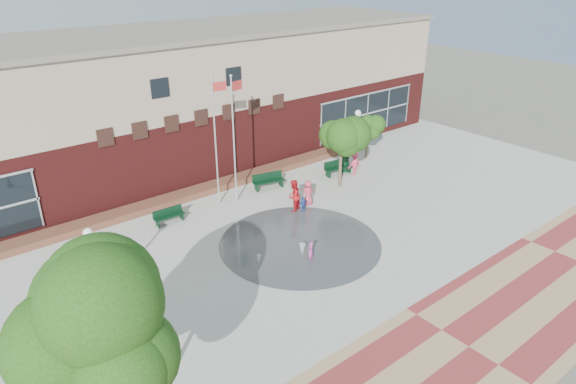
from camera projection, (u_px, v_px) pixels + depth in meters
ground at (341, 268)px, 24.57m from camera, size 120.00×120.00×0.00m
plaza_concrete at (288, 236)px, 27.39m from camera, size 46.00×18.00×0.01m
paver_band at (469, 347)px, 19.64m from camera, size 46.00×6.00×0.01m
splash_pad at (300, 243)px, 26.68m from camera, size 8.40×8.40×0.01m
library_building at (164, 100)px, 34.94m from camera, size 44.40×10.40×9.20m
flower_bed at (213, 190)px, 32.75m from camera, size 26.00×1.20×0.40m
flagpole_left at (216, 135)px, 29.20m from camera, size 0.90×0.23×7.76m
flagpole_right at (234, 134)px, 29.46m from camera, size 0.93×0.31×7.74m
lamp_left at (93, 258)px, 21.10m from camera, size 0.39×0.39×3.70m
lamp_right at (357, 131)px, 35.90m from camera, size 0.42×0.42×3.96m
bench_left at (170, 219)px, 28.60m from camera, size 1.77×0.55×0.88m
bench_mid at (269, 184)px, 32.82m from camera, size 2.13×1.01×1.03m
bench_right at (338, 170)px, 34.91m from camera, size 2.09×0.84×1.02m
trash_can at (344, 163)px, 35.41m from camera, size 0.72×0.72×1.18m
tree_big_left at (102, 324)px, 13.10m from camera, size 4.45×4.45×7.11m
tree_mid at (342, 133)px, 31.73m from camera, size 2.95×2.95×4.97m
tree_small_right at (368, 127)px, 36.83m from camera, size 1.94×1.94×3.32m
water_jet_a at (302, 256)px, 25.56m from camera, size 0.34×0.34×0.66m
water_jet_b at (259, 265)px, 24.85m from camera, size 0.22×0.22×0.51m
child_splash at (311, 252)px, 24.97m from camera, size 0.45×0.39×1.04m
adult_red at (294, 196)px, 29.68m from camera, size 1.16×1.05×1.95m
adult_pink at (308, 193)px, 30.53m from camera, size 0.81×0.58×1.55m
child_blue at (303, 204)px, 29.77m from camera, size 0.61×0.30×0.99m
person_bench at (354, 163)px, 34.73m from camera, size 1.10×0.66×1.66m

